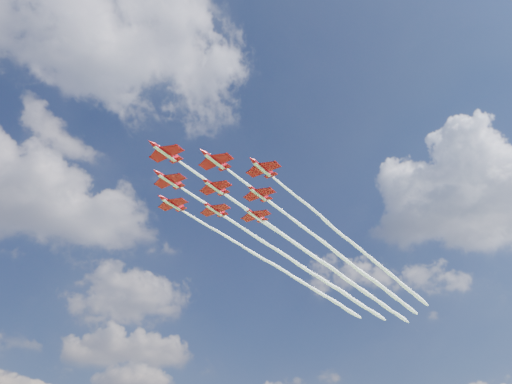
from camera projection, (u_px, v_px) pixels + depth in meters
jet_lead at (299, 246)px, 164.93m from camera, size 113.51×73.76×2.62m
jet_row2_port at (333, 250)px, 167.82m from camera, size 113.51×73.76×2.62m
jet_row2_starb at (293, 261)px, 175.36m from camera, size 113.51×73.76×2.62m
jet_row3_port at (366, 254)px, 170.71m from camera, size 113.51×73.76×2.62m
jet_row3_centre at (326, 265)px, 178.25m from camera, size 113.51×73.76×2.62m
jet_row3_starb at (289, 274)px, 185.80m from camera, size 113.51×73.76×2.62m
jet_row4_port at (357, 268)px, 181.14m from camera, size 113.51×73.76×2.62m
jet_row4_starb at (319, 278)px, 188.69m from camera, size 113.51×73.76×2.62m
jet_tail at (349, 281)px, 191.58m from camera, size 113.51×73.76×2.62m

